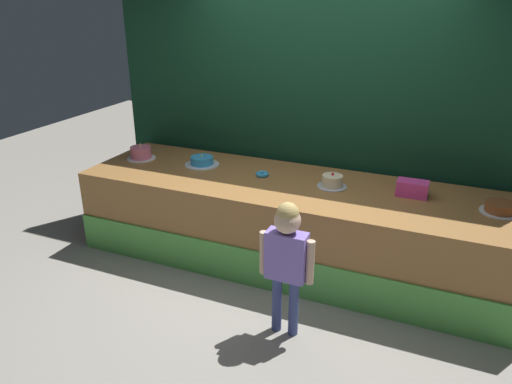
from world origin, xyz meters
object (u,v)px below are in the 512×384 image
child_figure (287,252)px  donut (262,174)px  cake_center_left (202,161)px  pink_box (412,188)px  cake_far_left (141,153)px  cake_far_right (500,208)px  cake_center_right (332,182)px

child_figure → donut: child_figure is taller
donut → cake_center_left: size_ratio=0.36×
cake_center_left → donut: bearing=-4.8°
pink_box → cake_far_left: bearing=-178.2°
child_figure → cake_center_left: child_figure is taller
child_figure → cake_far_left: size_ratio=3.62×
cake_far_left → child_figure: bearing=-28.4°
pink_box → cake_far_right: pink_box is taller
cake_center_left → cake_far_right: cake_center_left is taller
pink_box → donut: 1.35m
cake_far_left → cake_center_right: (2.02, 0.01, -0.01)m
pink_box → cake_center_right: (-0.67, -0.07, -0.02)m
donut → cake_far_left: (-1.35, -0.02, 0.04)m
child_figure → cake_center_right: 1.10m
cake_far_left → cake_far_right: size_ratio=1.00×
cake_far_right → child_figure: bearing=-141.8°
cake_center_right → cake_far_right: cake_center_right is taller
donut → cake_far_right: 2.02m
child_figure → donut: size_ratio=8.71×
child_figure → donut: 1.28m
child_figure → cake_center_left: 1.76m
pink_box → cake_center_right: cake_center_right is taller
child_figure → cake_far_right: bearing=38.2°
cake_far_left → cake_center_left: cake_far_left is taller
cake_center_left → cake_far_right: (2.69, -0.07, 0.00)m
cake_center_left → cake_center_right: 1.35m
donut → cake_center_right: bearing=-0.5°
cake_center_left → cake_center_right: size_ratio=1.30×
donut → cake_far_right: cake_far_right is taller
cake_far_right → cake_center_left: bearing=178.4°
donut → cake_center_right: cake_center_right is taller
pink_box → donut: bearing=-177.3°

